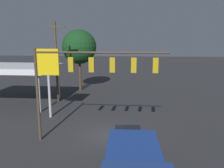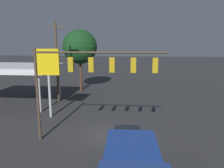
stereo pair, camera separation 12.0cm
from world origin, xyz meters
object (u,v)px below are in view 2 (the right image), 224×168
at_px(hatchback_crossing, 127,148).
at_px(traffic_signal_assembly, 91,71).
at_px(price_sign, 48,67).
at_px(street_tree, 80,47).
at_px(utility_pole, 57,61).

bearing_deg(hatchback_crossing, traffic_signal_assembly, -136.27).
relative_size(price_sign, street_tree, 0.73).
height_order(traffic_signal_assembly, utility_pole, utility_pole).
relative_size(utility_pole, street_tree, 1.05).
relative_size(utility_pole, price_sign, 1.45).
xyz_separation_m(traffic_signal_assembly, utility_pole, (6.22, -10.35, -0.19)).
relative_size(utility_pole, hatchback_crossing, 2.45).
xyz_separation_m(utility_pole, street_tree, (-1.13, -6.63, 1.45)).
xyz_separation_m(hatchback_crossing, street_tree, (7.67, -19.46, 5.53)).
distance_m(utility_pole, street_tree, 6.88).
bearing_deg(street_tree, price_sign, 90.03).
bearing_deg(hatchback_crossing, utility_pole, -148.03).
relative_size(price_sign, hatchback_crossing, 1.69).
bearing_deg(hatchback_crossing, street_tree, -160.96).
bearing_deg(price_sign, traffic_signal_assembly, 135.66).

